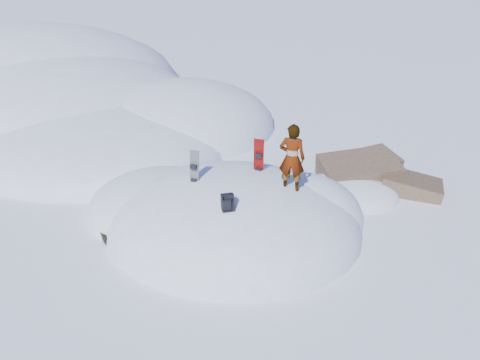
# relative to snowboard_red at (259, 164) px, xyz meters

# --- Properties ---
(ground) EXTENTS (120.00, 120.00, 0.00)m
(ground) POSITION_rel_snowboard_red_xyz_m (-0.58, -0.88, -1.58)
(ground) COLOR white
(ground) RESTS_ON ground
(snow_mound) EXTENTS (8.00, 6.00, 3.00)m
(snow_mound) POSITION_rel_snowboard_red_xyz_m (-0.76, -0.64, -1.58)
(snow_mound) COLOR white
(snow_mound) RESTS_ON ground
(snow_ridge) EXTENTS (21.50, 18.50, 6.40)m
(snow_ridge) POSITION_rel_snowboard_red_xyz_m (-11.02, 8.97, -1.58)
(snow_ridge) COLOR white
(snow_ridge) RESTS_ON ground
(rock_outcrop) EXTENTS (4.68, 4.41, 1.68)m
(rock_outcrop) POSITION_rel_snowboard_red_xyz_m (3.13, 2.13, -1.56)
(rock_outcrop) COLOR brown
(rock_outcrop) RESTS_ON ground
(snowboard_red) EXTENTS (0.28, 0.16, 1.51)m
(snowboard_red) POSITION_rel_snowboard_red_xyz_m (0.00, 0.00, 0.00)
(snowboard_red) COLOR red
(snowboard_red) RESTS_ON snow_mound
(snowboard_dark) EXTENTS (0.29, 0.24, 1.36)m
(snowboard_dark) POSITION_rel_snowboard_red_xyz_m (-1.59, -0.94, 0.01)
(snowboard_dark) COLOR black
(snowboard_dark) RESTS_ON snow_mound
(backpack) EXTENTS (0.38, 0.42, 0.49)m
(backpack) POSITION_rel_snowboard_red_xyz_m (-0.49, -2.15, -0.04)
(backpack) COLOR black
(backpack) RESTS_ON snow_mound
(gear_pile) EXTENTS (0.97, 0.85, 0.25)m
(gear_pile) POSITION_rel_snowboard_red_xyz_m (-3.53, -1.78, -1.45)
(gear_pile) COLOR black
(gear_pile) RESTS_ON ground
(person) EXTENTS (0.71, 0.51, 1.82)m
(person) POSITION_rel_snowboard_red_xyz_m (0.93, -0.81, 0.61)
(person) COLOR slate
(person) RESTS_ON snow_mound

